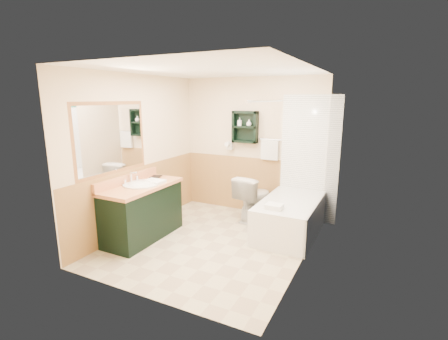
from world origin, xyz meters
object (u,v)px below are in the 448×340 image
Objects in this scene: vanity_book at (151,171)px; wall_shelf at (245,127)px; bathtub at (290,216)px; soap_bottle_b at (249,124)px; toilet at (254,198)px; soap_bottle_a at (240,124)px; vanity at (143,211)px; hair_dryer at (230,146)px.

wall_shelf is at bearing 33.47° from vanity_book.
soap_bottle_b reaches higher than bathtub.
soap_bottle_a is at bearing -24.14° from toilet.
soap_bottle_a is 0.18m from soap_bottle_b.
bathtub is 7.50× the size of vanity_book.
wall_shelf is 0.43× the size of vanity.
bathtub is (1.33, -0.62, -0.93)m from hair_dryer.
vanity is 2.31m from soap_bottle_b.
hair_dryer is 0.56m from soap_bottle_b.
wall_shelf is 0.71× the size of toilet.
hair_dryer is 2.06× the size of soap_bottle_b.
soap_bottle_b is (-0.23, 0.28, 1.23)m from toilet.
soap_bottle_b reaches higher than hair_dryer.
vanity is at bearing -149.52° from bathtub.
soap_bottle_b is (1.14, 1.28, 0.70)m from vanity_book.
vanity is 0.85× the size of bathtub.
toilet is 1.77m from vanity_book.
toilet is 5.46× the size of soap_bottle_a.
wall_shelf is 1.24m from toilet.
toilet is at bearing 156.77° from bathtub.
hair_dryer is 1.69× the size of soap_bottle_a.
wall_shelf is 0.11m from soap_bottle_a.
soap_bottle_a is at bearing -177.14° from wall_shelf.
soap_bottle_a is at bearing -8.53° from hair_dryer.
toilet is (0.30, -0.28, -1.17)m from wall_shelf.
wall_shelf is 4.73× the size of soap_bottle_b.
vanity is at bearing -86.31° from vanity_book.
wall_shelf reaches higher than vanity.
hair_dryer reaches higher than toilet.
vanity_book reaches higher than vanity.
soap_bottle_a is (-1.12, 0.59, 1.33)m from bathtub.
hair_dryer is 2.01m from vanity.
vanity is at bearing -114.84° from soap_bottle_a.
vanity_book reaches higher than bathtub.
toilet is at bearing -26.99° from hair_dryer.
wall_shelf is at bearing -32.60° from toilet.
soap_bottle_a is (-0.10, -0.01, 0.05)m from wall_shelf.
wall_shelf is 1.74m from bathtub.
wall_shelf is 2.75× the size of vanity_book.
hair_dryer reaches higher than bathtub.
soap_bottle_a is (0.96, 1.28, 0.68)m from vanity_book.
wall_shelf is 0.37× the size of bathtub.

